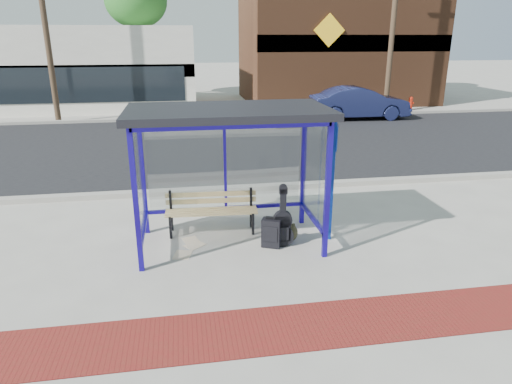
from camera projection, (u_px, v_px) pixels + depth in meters
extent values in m
plane|color=#B2ADA0|center=(231.00, 244.00, 8.16)|extent=(120.00, 120.00, 0.00)
cube|color=maroon|center=(254.00, 331.00, 5.73)|extent=(60.00, 1.00, 0.01)
cube|color=gray|center=(217.00, 190.00, 10.85)|extent=(60.00, 0.25, 0.12)
cube|color=black|center=(205.00, 145.00, 15.63)|extent=(60.00, 10.00, 0.00)
cube|color=gray|center=(198.00, 118.00, 20.37)|extent=(60.00, 0.25, 0.12)
cube|color=#B2ADA0|center=(197.00, 113.00, 22.17)|extent=(60.00, 4.00, 0.01)
cube|color=#190C8B|center=(136.00, 202.00, 6.86)|extent=(0.08, 0.08, 2.30)
cube|color=#190C8B|center=(327.00, 192.00, 7.32)|extent=(0.08, 0.08, 2.30)
cube|color=#190C8B|center=(143.00, 174.00, 8.26)|extent=(0.08, 0.08, 2.30)
cube|color=#190C8B|center=(303.00, 167.00, 8.72)|extent=(0.08, 0.08, 2.30)
cube|color=#190C8B|center=(224.00, 111.00, 8.13)|extent=(3.00, 0.08, 0.08)
cube|color=#190C8B|center=(234.00, 126.00, 6.73)|extent=(3.00, 0.08, 0.08)
cube|color=#190C8B|center=(134.00, 120.00, 7.20)|extent=(0.08, 1.50, 0.08)
cube|color=#190C8B|center=(317.00, 115.00, 7.66)|extent=(0.08, 1.50, 0.08)
cube|color=#190C8B|center=(226.00, 208.00, 8.73)|extent=(3.00, 0.08, 0.06)
cube|color=#190C8B|center=(143.00, 228.00, 7.80)|extent=(0.08, 1.50, 0.06)
cube|color=#190C8B|center=(313.00, 218.00, 8.26)|extent=(0.08, 1.50, 0.06)
cube|color=#190C8B|center=(225.00, 160.00, 8.42)|extent=(0.05, 0.05, 1.90)
cube|color=silver|center=(225.00, 162.00, 8.44)|extent=(2.84, 0.01, 1.82)
cube|color=silver|center=(139.00, 178.00, 7.51)|extent=(0.02, 1.34, 1.82)
cube|color=silver|center=(315.00, 170.00, 7.97)|extent=(0.02, 1.34, 1.82)
cube|color=black|center=(228.00, 112.00, 7.40)|extent=(3.30, 1.80, 0.12)
cube|color=silver|center=(13.00, 68.00, 22.94)|extent=(18.00, 6.00, 4.00)
cube|color=#59331E|center=(335.00, 42.00, 25.63)|extent=(10.00, 7.00, 6.40)
cube|color=black|center=(357.00, 43.00, 22.41)|extent=(10.00, 0.10, 0.80)
cube|color=yellow|center=(329.00, 30.00, 21.89)|extent=(1.56, 0.06, 1.56)
cylinder|color=#4C3826|center=(140.00, 54.00, 27.43)|extent=(0.36, 0.36, 5.00)
ellipsoid|color=#1A5E20|center=(136.00, 0.00, 26.46)|extent=(3.60, 3.60, 3.06)
cylinder|color=#4C3826|center=(383.00, 53.00, 29.82)|extent=(0.36, 0.36, 5.00)
ellipsoid|color=#1A5E20|center=(387.00, 3.00, 28.85)|extent=(3.60, 3.60, 3.06)
cylinder|color=#4C3826|center=(45.00, 24.00, 18.46)|extent=(0.24, 0.24, 8.00)
cylinder|color=#4C3826|center=(393.00, 25.00, 20.77)|extent=(0.24, 0.24, 8.00)
cube|color=black|center=(170.00, 228.00, 8.31)|extent=(0.05, 0.05, 0.43)
cube|color=black|center=(171.00, 211.00, 8.59)|extent=(0.05, 0.05, 0.80)
cube|color=black|center=(171.00, 224.00, 8.48)|extent=(0.07, 0.39, 0.05)
cube|color=black|center=(253.00, 224.00, 8.47)|extent=(0.05, 0.05, 0.43)
cube|color=black|center=(251.00, 208.00, 8.75)|extent=(0.05, 0.05, 0.80)
cube|color=black|center=(252.00, 220.00, 8.64)|extent=(0.07, 0.39, 0.05)
cube|color=#DDBD80|center=(212.00, 214.00, 8.34)|extent=(1.71, 0.18, 0.03)
cube|color=#DDBD80|center=(212.00, 212.00, 8.44)|extent=(1.71, 0.18, 0.03)
cube|color=#DDBD80|center=(212.00, 210.00, 8.54)|extent=(1.71, 0.18, 0.03)
cube|color=#DDBD80|center=(211.00, 208.00, 8.64)|extent=(1.71, 0.18, 0.03)
cube|color=#DDBD80|center=(211.00, 201.00, 8.63)|extent=(1.70, 0.12, 0.09)
cube|color=#DDBD80|center=(211.00, 194.00, 8.59)|extent=(1.70, 0.12, 0.09)
cylinder|color=black|center=(282.00, 236.00, 8.01)|extent=(0.40, 0.15, 0.39)
cylinder|color=black|center=(283.00, 220.00, 7.91)|extent=(0.34, 0.14, 0.33)
cube|color=black|center=(283.00, 228.00, 7.96)|extent=(0.29, 0.14, 0.47)
cube|color=black|center=(283.00, 202.00, 7.81)|extent=(0.11, 0.10, 0.47)
cube|color=black|center=(283.00, 191.00, 7.74)|extent=(0.15, 0.11, 0.09)
cube|color=black|center=(271.00, 233.00, 7.96)|extent=(0.38, 0.32, 0.51)
cylinder|color=black|center=(265.00, 245.00, 8.07)|extent=(0.12, 0.19, 0.05)
cylinder|color=black|center=(278.00, 246.00, 8.01)|extent=(0.12, 0.19, 0.05)
cube|color=black|center=(272.00, 218.00, 7.87)|extent=(0.20, 0.12, 0.04)
cube|color=black|center=(270.00, 234.00, 7.86)|extent=(0.24, 0.12, 0.28)
ellipsoid|color=#302E1A|center=(290.00, 233.00, 8.23)|extent=(0.33, 0.28, 0.32)
ellipsoid|color=#302E1A|center=(289.00, 237.00, 8.15)|extent=(0.19, 0.16, 0.17)
cube|color=#302E1A|center=(291.00, 224.00, 8.20)|extent=(0.10, 0.07, 0.03)
cube|color=navy|center=(332.00, 180.00, 7.99)|extent=(0.09, 0.09, 2.26)
cube|color=navy|center=(337.00, 138.00, 7.74)|extent=(0.12, 0.27, 0.42)
cube|color=white|center=(195.00, 245.00, 8.09)|extent=(0.44, 0.43, 0.01)
cube|color=white|center=(183.00, 255.00, 7.73)|extent=(0.36, 0.41, 0.01)
cube|color=white|center=(191.00, 240.00, 8.28)|extent=(0.35, 0.40, 0.01)
imported|color=#1A204A|center=(359.00, 103.00, 20.31)|extent=(4.37, 1.66, 1.42)
cylinder|color=#B6200D|center=(410.00, 105.00, 22.82)|extent=(0.18, 0.18, 0.55)
sphere|color=#B6200D|center=(411.00, 99.00, 22.73)|extent=(0.20, 0.20, 0.20)
cylinder|color=#B6200D|center=(411.00, 103.00, 22.79)|extent=(0.31, 0.15, 0.09)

